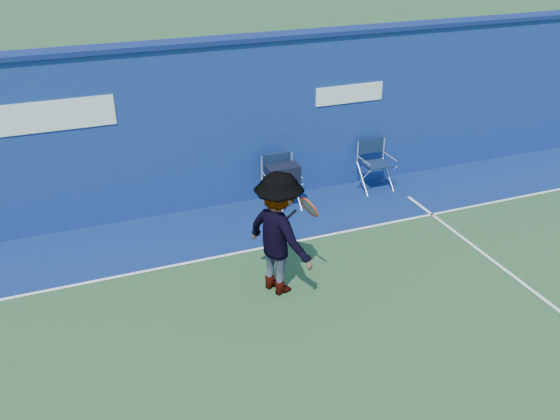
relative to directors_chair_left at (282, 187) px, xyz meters
name	(u,v)px	position (x,y,z in m)	size (l,w,h in m)	color
ground	(260,401)	(-2.02, -4.49, -0.43)	(80.00, 80.00, 0.00)	#294D2A
stadium_wall	(160,131)	(-2.03, 0.71, 1.12)	(24.00, 0.50, 3.08)	navy
out_of_bounds_strip	(181,236)	(-2.02, -0.39, -0.43)	(24.00, 1.80, 0.01)	navy
court_lines	(244,366)	(-2.02, -3.89, -0.42)	(24.00, 12.00, 0.01)	white
directors_chair_left	(282,187)	(0.00, 0.00, 0.00)	(0.60, 0.56, 1.01)	silver
directors_chair_right	(375,175)	(2.05, 0.10, -0.12)	(0.59, 0.53, 0.98)	silver
water_bottle	(282,206)	(-0.08, -0.20, -0.30)	(0.07, 0.07, 0.27)	silver
tennis_player	(279,234)	(-1.00, -2.46, 0.51)	(1.10, 1.38, 1.87)	#EA4738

